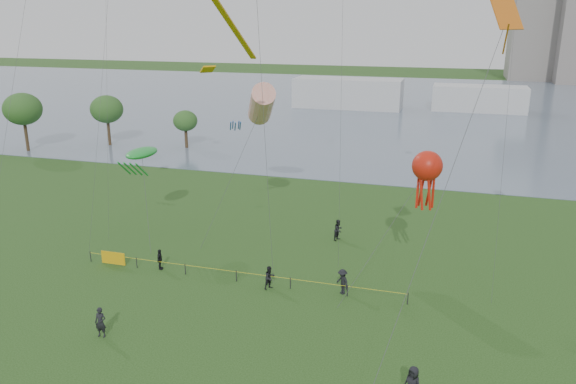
# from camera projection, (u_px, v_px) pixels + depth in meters

# --- Properties ---
(lake) EXTENTS (400.00, 120.00, 0.08)m
(lake) POSITION_uv_depth(u_px,v_px,m) (408.00, 106.00, 118.37)
(lake) COLOR slate
(lake) RESTS_ON ground_plane
(building_low) EXTENTS (16.00, 18.00, 28.00)m
(building_low) POSITION_uv_depth(u_px,v_px,m) (539.00, 31.00, 167.88)
(building_low) COLOR slate
(building_low) RESTS_ON ground_plane
(pavilion_left) EXTENTS (22.00, 8.00, 6.00)m
(pavilion_left) POSITION_uv_depth(u_px,v_px,m) (348.00, 93.00, 116.13)
(pavilion_left) COLOR silver
(pavilion_left) RESTS_ON ground_plane
(pavilion_right) EXTENTS (18.00, 7.00, 5.00)m
(pavilion_right) POSITION_uv_depth(u_px,v_px,m) (479.00, 99.00, 112.03)
(pavilion_right) COLOR silver
(pavilion_right) RESTS_ON ground_plane
(trees) EXTENTS (24.86, 12.42, 8.13)m
(trees) POSITION_uv_depth(u_px,v_px,m) (78.00, 111.00, 78.91)
(trees) COLOR #392919
(trees) RESTS_ON ground_plane
(fence) EXTENTS (24.07, 0.07, 1.05)m
(fence) POSITION_uv_depth(u_px,v_px,m) (159.00, 264.00, 41.47)
(fence) COLOR black
(fence) RESTS_ON ground_plane
(spectator_a) EXTENTS (0.98, 1.02, 1.66)m
(spectator_a) POSITION_uv_depth(u_px,v_px,m) (270.00, 278.00, 38.68)
(spectator_a) COLOR black
(spectator_a) RESTS_ON ground_plane
(spectator_b) EXTENTS (1.29, 1.28, 1.79)m
(spectator_b) POSITION_uv_depth(u_px,v_px,m) (342.00, 282.00, 37.95)
(spectator_b) COLOR black
(spectator_b) RESTS_ON ground_plane
(spectator_c) EXTENTS (0.58, 0.99, 1.58)m
(spectator_c) POSITION_uv_depth(u_px,v_px,m) (160.00, 259.00, 41.68)
(spectator_c) COLOR black
(spectator_c) RESTS_ON ground_plane
(spectator_d) EXTENTS (1.12, 1.03, 1.92)m
(spectator_d) POSITION_uv_depth(u_px,v_px,m) (413.00, 384.00, 27.22)
(spectator_d) COLOR black
(spectator_d) RESTS_ON ground_plane
(spectator_f) EXTENTS (0.72, 0.51, 1.86)m
(spectator_f) POSITION_uv_depth(u_px,v_px,m) (101.00, 322.00, 32.81)
(spectator_f) COLOR black
(spectator_f) RESTS_ON ground_plane
(spectator_g) EXTENTS (0.98, 1.08, 1.80)m
(spectator_g) POSITION_uv_depth(u_px,v_px,m) (338.00, 230.00, 47.18)
(spectator_g) COLOR black
(spectator_g) RESTS_ON ground_plane
(kite_windsock) EXTENTS (5.90, 6.68, 13.27)m
(kite_windsock) POSITION_uv_depth(u_px,v_px,m) (261.00, 105.00, 44.95)
(kite_windsock) COLOR #3F3F42
(kite_creature) EXTENTS (4.10, 6.72, 7.35)m
(kite_creature) POSITION_uv_depth(u_px,v_px,m) (141.00, 153.00, 47.65)
(kite_creature) COLOR #3F3F42
(kite_octopus) EXTENTS (5.85, 5.61, 9.73)m
(kite_octopus) POSITION_uv_depth(u_px,v_px,m) (427.00, 167.00, 36.63)
(kite_octopus) COLOR #3F3F42
(kite_delta) EXTENTS (6.00, 11.17, 18.76)m
(kite_delta) POSITION_uv_depth(u_px,v_px,m) (499.00, 38.00, 23.95)
(kite_delta) COLOR #3F3F42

